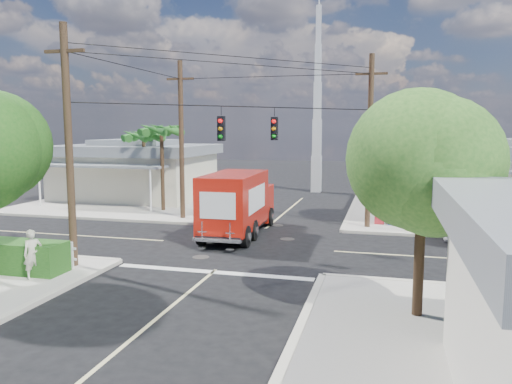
% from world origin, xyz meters
% --- Properties ---
extents(ground, '(120.00, 120.00, 0.00)m').
position_xyz_m(ground, '(0.00, 0.00, 0.00)').
color(ground, black).
rests_on(ground, ground).
extents(sidewalk_ne, '(14.12, 14.12, 0.14)m').
position_xyz_m(sidewalk_ne, '(10.88, 10.88, 0.07)').
color(sidewalk_ne, '#ACA79C').
rests_on(sidewalk_ne, ground).
extents(sidewalk_nw, '(14.12, 14.12, 0.14)m').
position_xyz_m(sidewalk_nw, '(-10.88, 10.88, 0.07)').
color(sidewalk_nw, '#ACA79C').
rests_on(sidewalk_nw, ground).
extents(road_markings, '(32.00, 32.00, 0.01)m').
position_xyz_m(road_markings, '(0.00, -1.47, 0.01)').
color(road_markings, beige).
rests_on(road_markings, ground).
extents(building_ne, '(11.80, 10.20, 4.50)m').
position_xyz_m(building_ne, '(12.50, 11.97, 2.32)').
color(building_ne, silver).
rests_on(building_ne, sidewalk_ne).
extents(building_nw, '(10.80, 10.20, 4.30)m').
position_xyz_m(building_nw, '(-12.00, 12.46, 2.22)').
color(building_nw, beige).
rests_on(building_nw, sidewalk_nw).
extents(radio_tower, '(0.80, 0.80, 17.00)m').
position_xyz_m(radio_tower, '(0.50, 20.00, 5.64)').
color(radio_tower, silver).
rests_on(radio_tower, ground).
extents(tree_ne_front, '(4.21, 4.14, 6.66)m').
position_xyz_m(tree_ne_front, '(7.21, 6.76, 4.77)').
color(tree_ne_front, '#422D1C').
rests_on(tree_ne_front, sidewalk_ne).
extents(tree_ne_back, '(3.77, 3.66, 5.82)m').
position_xyz_m(tree_ne_back, '(9.81, 8.96, 4.19)').
color(tree_ne_back, '#422D1C').
rests_on(tree_ne_back, sidewalk_ne).
extents(tree_se, '(3.67, 3.54, 5.62)m').
position_xyz_m(tree_se, '(7.01, -7.24, 4.04)').
color(tree_se, '#422D1C').
rests_on(tree_se, sidewalk_se).
extents(palm_nw_front, '(3.01, 3.08, 5.59)m').
position_xyz_m(palm_nw_front, '(-7.50, 7.50, 5.04)').
color(palm_nw_front, '#422D1C').
rests_on(palm_nw_front, sidewalk_nw).
extents(palm_nw_back, '(3.01, 3.08, 5.19)m').
position_xyz_m(palm_nw_back, '(-9.50, 9.00, 4.67)').
color(palm_nw_back, '#422D1C').
rests_on(palm_nw_back, sidewalk_nw).
extents(utility_poles, '(12.00, 10.68, 9.00)m').
position_xyz_m(utility_poles, '(-1.58, 1.60, 4.67)').
color(utility_poles, '#473321').
rests_on(utility_poles, ground).
extents(picket_fence, '(5.94, 0.06, 1.00)m').
position_xyz_m(picket_fence, '(-7.80, -5.60, 0.68)').
color(picket_fence, silver).
rests_on(picket_fence, sidewalk_sw).
extents(vending_boxes, '(1.90, 0.50, 1.10)m').
position_xyz_m(vending_boxes, '(6.50, 6.20, 0.69)').
color(vending_boxes, '#AE2029').
rests_on(vending_boxes, sidewalk_ne).
extents(delivery_truck, '(2.47, 7.29, 3.13)m').
position_xyz_m(delivery_truck, '(-0.95, 2.12, 1.59)').
color(delivery_truck, black).
rests_on(delivery_truck, ground).
extents(parked_car, '(6.33, 3.48, 1.68)m').
position_xyz_m(parked_car, '(11.43, 3.28, 0.84)').
color(parked_car, silver).
rests_on(parked_car, ground).
extents(pedestrian, '(0.70, 0.74, 1.69)m').
position_xyz_m(pedestrian, '(-5.55, -6.99, 0.99)').
color(pedestrian, beige).
rests_on(pedestrian, sidewalk_sw).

